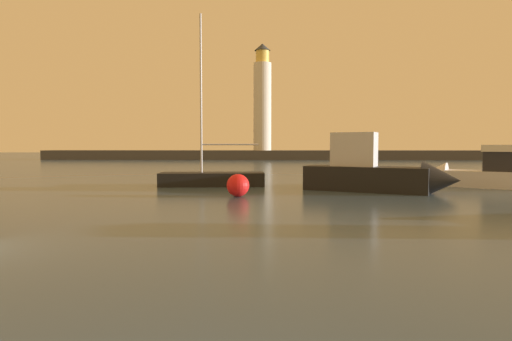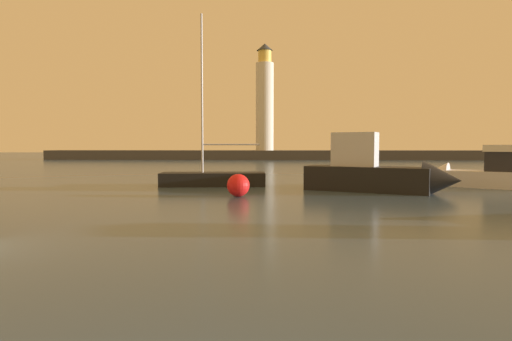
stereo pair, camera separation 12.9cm
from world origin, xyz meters
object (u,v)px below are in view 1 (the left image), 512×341
lighthouse (262,100)px  motorboat_0 (380,173)px  motorboat_2 (476,174)px  sailboat_moored (212,178)px  mooring_buoy (238,185)px

lighthouse → motorboat_0: (6.86, -49.61, -8.95)m
motorboat_2 → sailboat_moored: (-15.24, 0.09, -0.27)m
motorboat_2 → motorboat_0: bearing=-155.9°
sailboat_moored → mooring_buoy: size_ratio=9.40×
lighthouse → mooring_buoy: size_ratio=16.64×
lighthouse → sailboat_moored: 47.73m
motorboat_0 → motorboat_2: bearing=24.1°
motorboat_0 → sailboat_moored: size_ratio=0.77×
motorboat_2 → mooring_buoy: bearing=-158.6°
motorboat_0 → lighthouse: bearing=97.9°
motorboat_0 → motorboat_2: size_ratio=1.18×
lighthouse → motorboat_0: bearing=-82.1°
motorboat_2 → lighthouse: bearing=105.6°
motorboat_0 → sailboat_moored: (-9.03, 2.86, -0.46)m
motorboat_0 → motorboat_2: (6.20, 2.77, -0.19)m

